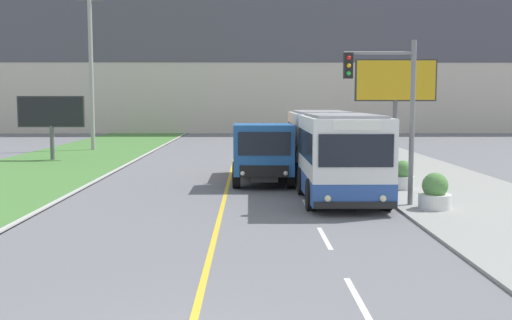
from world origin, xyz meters
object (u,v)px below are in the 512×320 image
at_px(city_bus, 330,150).
at_px(car_distant, 297,145).
at_px(dump_truck, 263,153).
at_px(utility_pole_far, 91,66).
at_px(billboard_small, 51,114).
at_px(traffic_light_mast, 391,101).
at_px(billboard_large, 396,84).
at_px(planter_round_second, 403,176).
at_px(planter_round_third, 377,164).
at_px(planter_round_near, 435,193).

bearing_deg(city_bus, car_distant, 90.70).
relative_size(dump_truck, utility_pole_far, 0.56).
xyz_separation_m(dump_truck, billboard_small, (-11.83, 9.93, 1.39)).
xyz_separation_m(traffic_light_mast, billboard_small, (-15.75, 15.28, -0.75)).
relative_size(city_bus, dump_truck, 1.80).
distance_m(utility_pole_far, billboard_large, 20.45).
bearing_deg(billboard_small, billboard_large, -2.45).
xyz_separation_m(planter_round_second, planter_round_third, (-0.07, 4.15, 0.01)).
xyz_separation_m(billboard_large, planter_round_near, (-2.41, -15.19, -3.73)).
xyz_separation_m(city_bus, car_distant, (-0.17, 13.89, -0.82)).
bearing_deg(dump_truck, planter_round_third, 23.27).
bearing_deg(traffic_light_mast, billboard_large, 75.78).
bearing_deg(city_bus, planter_round_third, 54.00).
xyz_separation_m(billboard_large, planter_round_second, (-2.35, -11.04, -3.75)).
xyz_separation_m(city_bus, planter_round_second, (2.70, -0.53, -0.95)).
bearing_deg(utility_pole_far, dump_truck, -56.13).
bearing_deg(planter_round_near, car_distant, 98.60).
xyz_separation_m(planter_round_near, planter_round_third, (-0.01, 8.31, -0.01)).
bearing_deg(billboard_small, car_distant, 10.22).
bearing_deg(billboard_large, planter_round_third, -109.38).
bearing_deg(city_bus, billboard_small, 141.72).
bearing_deg(billboard_small, city_bus, -38.28).
xyz_separation_m(utility_pole_far, planter_round_near, (16.47, -22.92, -5.19)).
relative_size(billboard_small, planter_round_second, 3.49).
bearing_deg(billboard_large, billboard_small, 177.55).
xyz_separation_m(utility_pole_far, billboard_small, (-0.54, -6.90, -3.11)).
bearing_deg(planter_round_near, traffic_light_mast, 149.56).
bearing_deg(city_bus, utility_pole_far, 127.17).
bearing_deg(planter_round_near, dump_truck, 130.35).
height_order(city_bus, billboard_small, billboard_small).
xyz_separation_m(traffic_light_mast, planter_round_near, (1.25, -0.74, -2.82)).
distance_m(billboard_small, planter_round_near, 23.45).
height_order(planter_round_near, planter_round_third, planter_round_near).
relative_size(dump_truck, billboard_large, 1.12).
relative_size(planter_round_near, planter_round_second, 1.04).
bearing_deg(planter_round_second, planter_round_third, 90.99).
xyz_separation_m(car_distant, planter_round_near, (2.81, -18.58, -0.12)).
height_order(billboard_large, planter_round_near, billboard_large).
distance_m(dump_truck, billboard_large, 12.23).
xyz_separation_m(billboard_small, planter_round_third, (16.99, -7.71, -2.08)).
xyz_separation_m(billboard_large, billboard_small, (-19.41, 0.83, -1.66)).
xyz_separation_m(planter_round_near, planter_round_second, (0.06, 4.15, -0.02)).
bearing_deg(dump_truck, traffic_light_mast, -53.78).
bearing_deg(planter_round_third, traffic_light_mast, -99.31).
distance_m(traffic_light_mast, planter_round_second, 4.63).
bearing_deg(planter_round_second, car_distant, 101.26).
distance_m(billboard_small, planter_round_third, 18.78).
height_order(utility_pole_far, traffic_light_mast, utility_pole_far).
bearing_deg(traffic_light_mast, city_bus, 109.37).
xyz_separation_m(city_bus, billboard_large, (5.05, 10.50, 2.80)).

